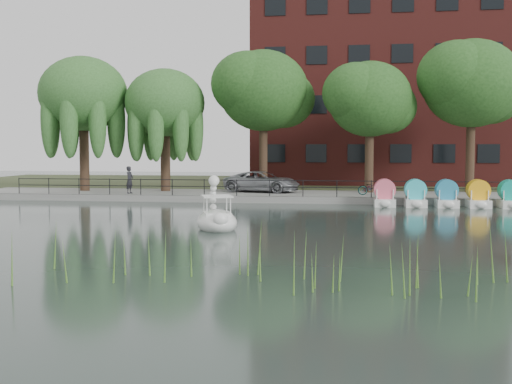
% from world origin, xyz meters
% --- Properties ---
extents(ground_plane, '(120.00, 120.00, 0.00)m').
position_xyz_m(ground_plane, '(0.00, 0.00, 0.00)').
color(ground_plane, '#36453E').
extents(promenade, '(40.00, 6.00, 0.40)m').
position_xyz_m(promenade, '(0.00, 16.00, 0.20)').
color(promenade, gray).
rests_on(promenade, ground_plane).
extents(kerb, '(40.00, 0.25, 0.40)m').
position_xyz_m(kerb, '(0.00, 13.05, 0.20)').
color(kerb, gray).
rests_on(kerb, ground_plane).
extents(land_strip, '(60.00, 22.00, 0.36)m').
position_xyz_m(land_strip, '(0.00, 30.00, 0.18)').
color(land_strip, '#47512D').
rests_on(land_strip, ground_plane).
extents(railing, '(32.00, 0.05, 1.00)m').
position_xyz_m(railing, '(0.00, 13.25, 1.15)').
color(railing, black).
rests_on(railing, promenade).
extents(apartment_building, '(20.00, 10.07, 18.00)m').
position_xyz_m(apartment_building, '(7.00, 29.97, 9.36)').
color(apartment_building, '#4C1E16').
rests_on(apartment_building, land_strip).
extents(willow_left, '(5.88, 5.88, 9.01)m').
position_xyz_m(willow_left, '(-13.00, 16.50, 6.87)').
color(willow_left, '#473323').
rests_on(willow_left, promenade).
extents(willow_mid, '(5.32, 5.32, 8.15)m').
position_xyz_m(willow_mid, '(-7.50, 17.00, 6.25)').
color(willow_mid, '#473323').
rests_on(willow_mid, promenade).
extents(broadleaf_center, '(6.00, 6.00, 9.25)m').
position_xyz_m(broadleaf_center, '(-1.00, 18.00, 7.06)').
color(broadleaf_center, '#473323').
rests_on(broadleaf_center, promenade).
extents(broadleaf_right, '(5.40, 5.40, 8.32)m').
position_xyz_m(broadleaf_right, '(6.00, 17.50, 6.39)').
color(broadleaf_right, '#473323').
rests_on(broadleaf_right, promenade).
extents(broadleaf_far, '(6.30, 6.30, 9.71)m').
position_xyz_m(broadleaf_far, '(12.50, 18.50, 7.40)').
color(broadleaf_far, '#473323').
rests_on(broadleaf_far, promenade).
extents(minivan, '(3.82, 6.10, 1.57)m').
position_xyz_m(minivan, '(-0.91, 16.72, 1.19)').
color(minivan, gray).
rests_on(minivan, promenade).
extents(bicycle, '(0.80, 1.78, 1.00)m').
position_xyz_m(bicycle, '(6.11, 15.14, 0.90)').
color(bicycle, gray).
rests_on(bicycle, promenade).
extents(pedestrian, '(0.60, 0.79, 1.98)m').
position_xyz_m(pedestrian, '(-9.06, 14.27, 1.39)').
color(pedestrian, black).
rests_on(pedestrian, promenade).
extents(swan_boat, '(2.36, 2.94, 2.16)m').
position_xyz_m(swan_boat, '(-0.65, 0.69, 0.47)').
color(swan_boat, white).
rests_on(swan_boat, ground_plane).
extents(pedal_boat_row, '(7.95, 1.70, 1.40)m').
position_xyz_m(pedal_boat_row, '(10.10, 12.04, 0.61)').
color(pedal_boat_row, white).
rests_on(pedal_boat_row, ground_plane).
extents(reed_bank, '(24.00, 2.40, 1.20)m').
position_xyz_m(reed_bank, '(2.00, -9.50, 0.60)').
color(reed_bank, '#669938').
rests_on(reed_bank, ground_plane).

